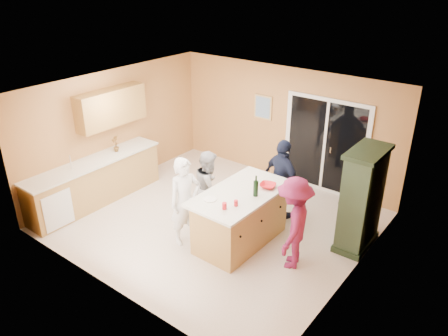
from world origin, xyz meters
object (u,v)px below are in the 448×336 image
Objects in this scene: woman_grey at (209,187)px; woman_magenta at (293,223)px; woman_white at (185,202)px; kitchen_island at (240,219)px; woman_navy at (282,180)px; green_hutch at (362,200)px.

woman_grey is 1.95m from woman_magenta.
woman_white is 1.02× the size of woman_magenta.
kitchen_island is 1.23m from woman_navy.
green_hutch is at bearing -98.51° from woman_grey.
woman_magenta is (-0.64, -1.21, -0.10)m from green_hutch.
woman_white is (-2.47, -1.76, -0.08)m from green_hutch.
green_hutch is 1.26× the size of woman_grey.
woman_white is at bearing -142.38° from kitchen_island.
green_hutch reaches higher than woman_grey.
woman_grey is at bearing -114.83° from woman_magenta.
woman_white is 1.92m from woman_magenta.
kitchen_island is at bearing -145.02° from green_hutch.
green_hutch is 1.16× the size of woman_magenta.
kitchen_island is at bearing -109.05° from woman_magenta.
woman_navy is at bearing -7.01° from woman_white.
kitchen_island is 1.10m from woman_magenta.
green_hutch is 1.37m from woman_magenta.
woman_grey is 1.40m from woman_navy.
green_hutch is at bearing 133.99° from woman_magenta.
green_hutch reaches higher than woman_magenta.
woman_magenta is at bearing -52.43° from woman_white.
green_hutch reaches higher than woman_white.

